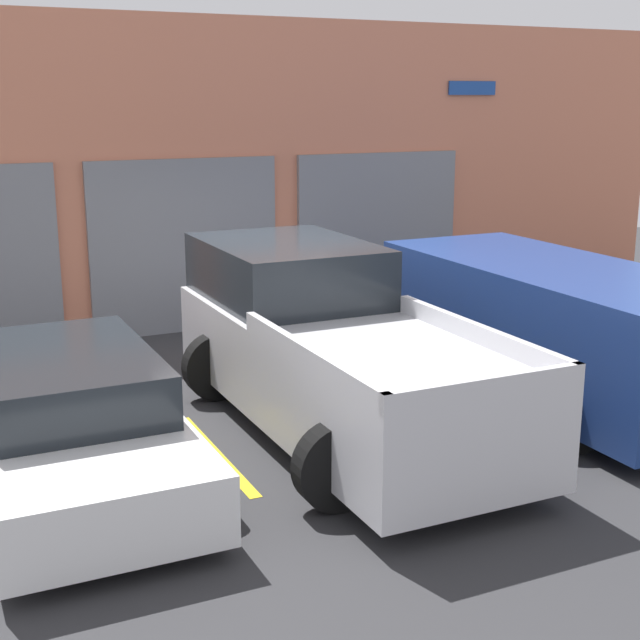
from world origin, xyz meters
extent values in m
plane|color=#2D2D30|center=(0.00, 0.00, 0.00)|extent=(28.00, 28.00, 0.00)
cube|color=#D17A5B|center=(0.00, 3.30, 2.27)|extent=(17.25, 0.60, 4.55)
cube|color=slate|center=(-0.20, 2.96, 1.28)|extent=(2.82, 0.08, 2.55)
cube|color=slate|center=(3.02, 2.96, 1.28)|extent=(2.82, 0.08, 2.55)
cube|color=#1E4799|center=(4.74, 2.97, 3.55)|extent=(0.90, 0.03, 0.22)
cube|color=silver|center=(0.00, -1.76, 0.68)|extent=(1.85, 5.10, 0.94)
cube|color=#1E2328|center=(0.00, -0.36, 1.48)|extent=(1.70, 2.29, 0.66)
cube|color=silver|center=(-0.89, -2.90, 1.24)|extent=(0.08, 2.80, 0.18)
cube|color=silver|center=(0.89, -2.90, 1.24)|extent=(0.08, 2.80, 0.18)
cube|color=silver|center=(0.00, -4.26, 1.24)|extent=(1.85, 0.08, 0.18)
cylinder|color=black|center=(-0.82, -0.18, 0.39)|extent=(0.78, 0.22, 0.78)
cylinder|color=black|center=(0.82, -0.18, 0.39)|extent=(0.78, 0.22, 0.78)
cylinder|color=black|center=(-0.82, -3.34, 0.39)|extent=(0.78, 0.22, 0.78)
cylinder|color=black|center=(0.82, -3.34, 0.39)|extent=(0.78, 0.22, 0.78)
cube|color=white|center=(-2.74, -1.76, 0.43)|extent=(1.72, 4.23, 0.57)
cube|color=#1E2328|center=(-2.74, -1.65, 0.95)|extent=(1.51, 2.33, 0.47)
cylinder|color=black|center=(-1.99, -0.45, 0.32)|extent=(0.65, 0.22, 0.65)
cylinder|color=black|center=(-3.49, -3.07, 0.32)|extent=(0.65, 0.22, 0.65)
cylinder|color=black|center=(-1.99, -3.07, 0.32)|extent=(0.65, 0.22, 0.65)
cube|color=navy|center=(2.74, -1.76, 0.87)|extent=(1.90, 4.66, 1.40)
cube|color=#1E2328|center=(2.74, 0.52, 1.32)|extent=(1.71, 0.06, 0.28)
cylinder|color=black|center=(1.90, -0.31, 0.34)|extent=(0.67, 0.22, 0.67)
cylinder|color=black|center=(3.58, -0.31, 0.34)|extent=(0.67, 0.22, 0.67)
cylinder|color=black|center=(1.90, -3.20, 0.34)|extent=(0.67, 0.22, 0.67)
cube|color=gold|center=(-1.37, -1.76, 0.00)|extent=(0.12, 2.20, 0.01)
cube|color=gold|center=(1.37, -1.76, 0.00)|extent=(0.12, 2.20, 0.01)
cube|color=gold|center=(4.11, -1.76, 0.00)|extent=(0.12, 2.20, 0.01)
camera|label=1|loc=(-3.92, -9.59, 3.41)|focal=50.00mm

